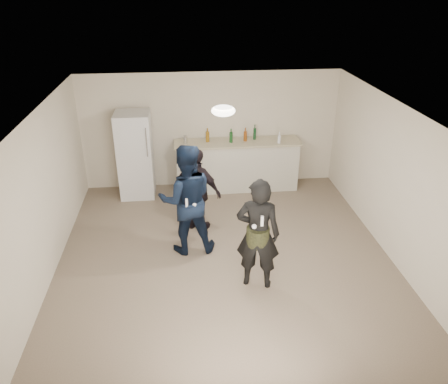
{
  "coord_description": "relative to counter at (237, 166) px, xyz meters",
  "views": [
    {
      "loc": [
        -0.64,
        -6.0,
        4.26
      ],
      "look_at": [
        0.0,
        0.2,
        1.15
      ],
      "focal_mm": 35.0,
      "sensor_mm": 36.0,
      "label": 1
    }
  ],
  "objects": [
    {
      "name": "floor",
      "position": [
        -0.54,
        -2.67,
        -0.53
      ],
      "size": [
        6.0,
        6.0,
        0.0
      ],
      "primitive_type": "plane",
      "color": "#6B5B4C",
      "rests_on": "ground"
    },
    {
      "name": "ceiling",
      "position": [
        -0.54,
        -2.67,
        1.98
      ],
      "size": [
        6.0,
        6.0,
        0.0
      ],
      "primitive_type": "plane",
      "rotation": [
        3.14,
        0.0,
        0.0
      ],
      "color": "silver",
      "rests_on": "wall_back"
    },
    {
      "name": "wall_back",
      "position": [
        -0.54,
        0.33,
        0.72
      ],
      "size": [
        6.0,
        0.0,
        6.0
      ],
      "primitive_type": "plane",
      "rotation": [
        1.57,
        0.0,
        0.0
      ],
      "color": "beige",
      "rests_on": "floor"
    },
    {
      "name": "wall_front",
      "position": [
        -0.54,
        -5.67,
        0.72
      ],
      "size": [
        6.0,
        0.0,
        6.0
      ],
      "primitive_type": "plane",
      "rotation": [
        -1.57,
        0.0,
        0.0
      ],
      "color": "beige",
      "rests_on": "floor"
    },
    {
      "name": "wall_left",
      "position": [
        -3.29,
        -2.67,
        0.72
      ],
      "size": [
        0.0,
        6.0,
        6.0
      ],
      "primitive_type": "plane",
      "rotation": [
        1.57,
        0.0,
        1.57
      ],
      "color": "beige",
      "rests_on": "floor"
    },
    {
      "name": "wall_right",
      "position": [
        2.21,
        -2.67,
        0.72
      ],
      "size": [
        0.0,
        6.0,
        6.0
      ],
      "primitive_type": "plane",
      "rotation": [
        1.57,
        0.0,
        -1.57
      ],
      "color": "beige",
      "rests_on": "floor"
    },
    {
      "name": "counter",
      "position": [
        0.0,
        0.0,
        0.0
      ],
      "size": [
        2.6,
        0.56,
        1.05
      ],
      "primitive_type": "cube",
      "color": "beige",
      "rests_on": "floor"
    },
    {
      "name": "counter_top",
      "position": [
        0.0,
        0.0,
        0.55
      ],
      "size": [
        2.68,
        0.64,
        0.04
      ],
      "primitive_type": "cube",
      "color": "beige",
      "rests_on": "counter"
    },
    {
      "name": "fridge",
      "position": [
        -2.14,
        -0.07,
        0.38
      ],
      "size": [
        0.7,
        0.7,
        1.8
      ],
      "primitive_type": "cube",
      "color": "silver",
      "rests_on": "floor"
    },
    {
      "name": "fridge_handle",
      "position": [
        -1.86,
        -0.44,
        0.78
      ],
      "size": [
        0.02,
        0.02,
        0.6
      ],
      "primitive_type": "cylinder",
      "color": "#B9B9BE",
      "rests_on": "fridge"
    },
    {
      "name": "ceiling_dome",
      "position": [
        -0.54,
        -2.37,
        1.93
      ],
      "size": [
        0.36,
        0.36,
        0.16
      ],
      "primitive_type": "ellipsoid",
      "color": "white",
      "rests_on": "ceiling"
    },
    {
      "name": "shaker",
      "position": [
        -1.1,
        0.01,
        0.65
      ],
      "size": [
        0.08,
        0.08,
        0.17
      ],
      "primitive_type": "cylinder",
      "color": "#B3B3B8",
      "rests_on": "counter_top"
    },
    {
      "name": "man",
      "position": [
        -1.14,
        -2.3,
        0.43
      ],
      "size": [
        0.96,
        0.76,
        1.91
      ],
      "primitive_type": "imported",
      "rotation": [
        0.0,
        0.0,
        3.18
      ],
      "color": "#0F213F",
      "rests_on": "floor"
    },
    {
      "name": "woman",
      "position": [
        -0.13,
        -3.35,
        0.36
      ],
      "size": [
        0.73,
        0.58,
        1.76
      ],
      "primitive_type": "imported",
      "rotation": [
        0.0,
        0.0,
        2.87
      ],
      "color": "black",
      "rests_on": "floor"
    },
    {
      "name": "camo_shorts",
      "position": [
        -0.13,
        -3.35,
        0.32
      ],
      "size": [
        0.34,
        0.34,
        0.28
      ],
      "primitive_type": "cylinder",
      "color": "#323819",
      "rests_on": "woman"
    },
    {
      "name": "spectator",
      "position": [
        -0.92,
        -1.65,
        0.26
      ],
      "size": [
        0.98,
        0.84,
        1.57
      ],
      "primitive_type": "imported",
      "rotation": [
        0.0,
        0.0,
        2.54
      ],
      "color": "black",
      "rests_on": "floor"
    },
    {
      "name": "remote_man",
      "position": [
        -1.14,
        -2.58,
        0.53
      ],
      "size": [
        0.04,
        0.04,
        0.15
      ],
      "primitive_type": "cube",
      "color": "white",
      "rests_on": "man"
    },
    {
      "name": "nunchuk_man",
      "position": [
        -1.02,
        -2.55,
        0.45
      ],
      "size": [
        0.07,
        0.07,
        0.07
      ],
      "primitive_type": "sphere",
      "color": "white",
      "rests_on": "man"
    },
    {
      "name": "remote_woman",
      "position": [
        -0.13,
        -3.6,
        0.72
      ],
      "size": [
        0.04,
        0.04,
        0.15
      ],
      "primitive_type": "cube",
      "color": "white",
      "rests_on": "woman"
    },
    {
      "name": "nunchuk_woman",
      "position": [
        -0.23,
        -3.57,
        0.62
      ],
      "size": [
        0.07,
        0.07,
        0.07
      ],
      "primitive_type": "sphere",
      "color": "white",
      "rests_on": "woman"
    },
    {
      "name": "bottle_cluster",
      "position": [
        0.04,
        0.01,
        0.67
      ],
      "size": [
        1.56,
        0.33,
        0.25
      ],
      "color": "#14461A",
      "rests_on": "counter_top"
    }
  ]
}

